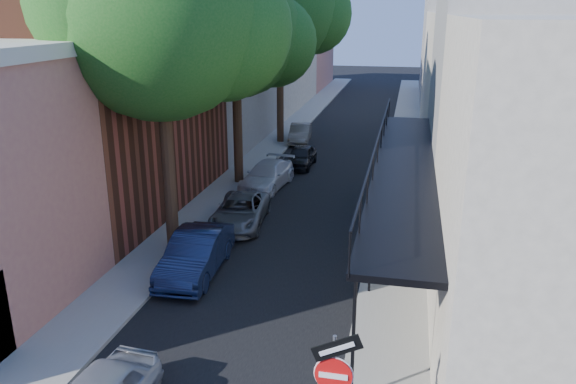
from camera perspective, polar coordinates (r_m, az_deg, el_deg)
The scene contains 14 objects.
road_surface at distance 38.30m, azimuth 5.82°, elevation 5.70°, with size 6.00×64.00×0.01m, color black.
sidewalk_left at distance 38.92m, azimuth -0.07°, elevation 6.07°, with size 2.00×64.00×0.12m, color gray.
sidewalk_right at distance 38.07m, azimuth 11.83°, elevation 5.42°, with size 2.00×64.00×0.12m, color gray.
buildings_left at distance 38.52m, azimuth -8.41°, elevation 13.10°, with size 10.10×59.10×12.00m.
buildings_right at distance 37.19m, azimuth 20.11°, elevation 11.26°, with size 9.80×55.00×10.00m.
sign_post at distance 10.24m, azimuth 4.68°, elevation -18.53°, with size 0.89×0.17×2.99m.
oak_near at distance 19.00m, azimuth -11.47°, elevation 16.95°, with size 7.48×6.80×11.42m.
oak_mid at distance 26.55m, azimuth -4.43°, elevation 15.67°, with size 6.60×6.00×10.20m.
oak_far at distance 35.27m, azimuth 0.01°, elevation 18.25°, with size 7.70×7.00×11.90m.
parked_car_b at distance 18.27m, azimuth -9.35°, elevation -6.22°, with size 1.46×4.20×1.38m, color #131C3B.
parked_car_c at distance 22.17m, azimuth -4.88°, elevation -1.96°, with size 1.89×4.11×1.14m, color slate.
parked_car_d at distance 26.74m, azimuth -2.13°, elevation 1.69°, with size 1.70×4.19×1.22m, color silver.
parked_car_e at distance 30.40m, azimuth 1.33°, elevation 3.64°, with size 1.35×3.35×1.14m, color black.
parked_car_f at distance 36.08m, azimuth 1.24°, elevation 5.97°, with size 1.24×3.55×1.17m, color slate.
Camera 1 is at (4.12, -7.20, 8.12)m, focal length 35.00 mm.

